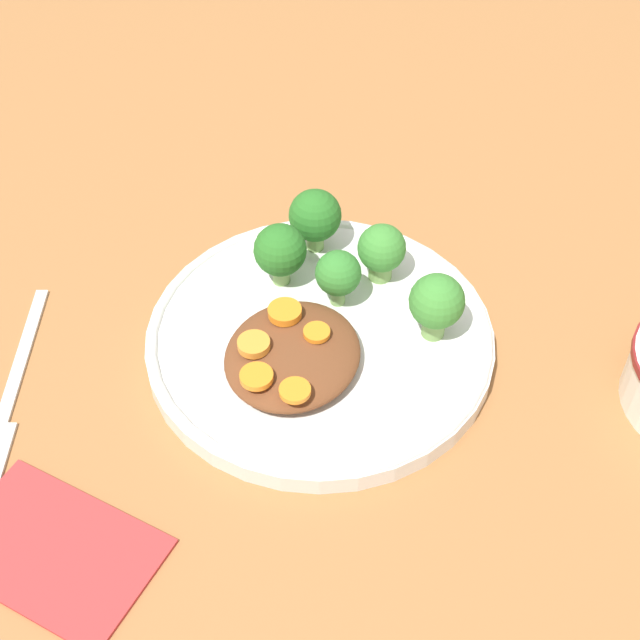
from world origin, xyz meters
TOP-DOWN VIEW (x-y plane):
  - ground_plane at (0.00, 0.00)m, footprint 4.00×4.00m
  - plate at (0.00, 0.00)m, footprint 0.28×0.28m
  - stew_mound at (-0.01, -0.04)m, footprint 0.10×0.11m
  - broccoli_floret_0 at (-0.00, 0.04)m, footprint 0.04×0.04m
  - broccoli_floret_1 at (0.02, 0.08)m, footprint 0.04×0.04m
  - broccoli_floret_2 at (0.08, 0.03)m, footprint 0.04×0.04m
  - broccoli_floret_3 at (-0.05, 0.04)m, footprint 0.04×0.04m
  - broccoli_floret_4 at (-0.04, 0.09)m, footprint 0.04×0.04m
  - carrot_slice_0 at (-0.03, -0.05)m, footprint 0.02×0.02m
  - carrot_slice_1 at (0.01, -0.02)m, footprint 0.02×0.02m
  - carrot_slice_2 at (0.01, -0.08)m, footprint 0.02×0.02m
  - carrot_slice_3 at (-0.02, -0.01)m, footprint 0.03×0.03m
  - carrot_slice_4 at (-0.02, -0.08)m, footprint 0.02×0.02m
  - fork at (-0.20, -0.15)m, footprint 0.09×0.19m
  - napkin at (-0.09, -0.24)m, footprint 0.15×0.10m

SIDE VIEW (x-z plane):
  - ground_plane at x=0.00m, z-range 0.00..0.00m
  - napkin at x=-0.09m, z-range 0.00..0.01m
  - fork at x=-0.20m, z-range 0.00..0.01m
  - plate at x=0.00m, z-range 0.00..0.02m
  - stew_mound at x=-0.01m, z-range 0.02..0.04m
  - carrot_slice_2 at x=0.01m, z-range 0.04..0.04m
  - carrot_slice_1 at x=0.01m, z-range 0.04..0.04m
  - carrot_slice_4 at x=-0.02m, z-range 0.04..0.04m
  - carrot_slice_0 at x=-0.03m, z-range 0.04..0.05m
  - carrot_slice_3 at x=-0.02m, z-range 0.04..0.05m
  - broccoli_floret_1 at x=0.02m, z-range 0.02..0.07m
  - broccoli_floret_0 at x=0.00m, z-range 0.02..0.07m
  - broccoli_floret_3 at x=-0.05m, z-range 0.02..0.08m
  - broccoli_floret_2 at x=0.08m, z-range 0.02..0.08m
  - broccoli_floret_4 at x=-0.04m, z-range 0.02..0.08m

